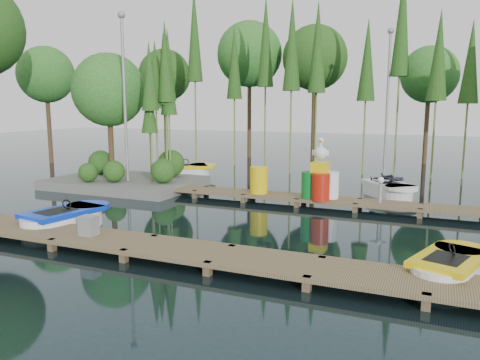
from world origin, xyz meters
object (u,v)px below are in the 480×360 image
at_px(island, 121,113).
at_px(boat_yellow_far, 184,171).
at_px(utility_cabinet, 89,226).
at_px(yellow_barrel, 259,180).
at_px(boat_blue, 65,220).
at_px(drum_cluster, 320,181).

distance_m(island, boat_yellow_far, 4.37).
relative_size(utility_cabinet, yellow_barrel, 0.50).
bearing_deg(utility_cabinet, yellow_barrel, 74.50).
height_order(boat_yellow_far, utility_cabinet, boat_yellow_far).
relative_size(boat_blue, drum_cluster, 1.37).
distance_m(utility_cabinet, drum_cluster, 8.09).
bearing_deg(utility_cabinet, drum_cluster, 57.92).
distance_m(boat_yellow_far, yellow_barrel, 6.65).
xyz_separation_m(island, drum_cluster, (9.06, -0.95, -2.25)).
relative_size(boat_blue, yellow_barrel, 2.97).
bearing_deg(drum_cluster, utility_cabinet, -122.08).
xyz_separation_m(utility_cabinet, yellow_barrel, (1.94, 7.00, 0.25)).
relative_size(yellow_barrel, drum_cluster, 0.46).
distance_m(island, utility_cabinet, 9.51).
xyz_separation_m(boat_yellow_far, drum_cluster, (7.76, -3.99, 0.61)).
bearing_deg(boat_blue, boat_yellow_far, 109.55).
distance_m(boat_blue, boat_yellow_far, 9.88).
xyz_separation_m(boat_blue, drum_cluster, (6.12, 5.75, 0.66)).
bearing_deg(boat_blue, drum_cluster, 53.18).
height_order(boat_blue, boat_yellow_far, boat_yellow_far).
height_order(island, boat_blue, island).
distance_m(boat_yellow_far, drum_cluster, 8.75).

